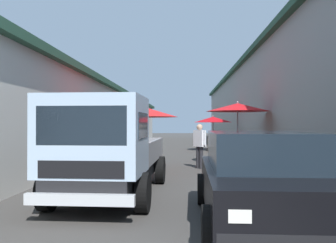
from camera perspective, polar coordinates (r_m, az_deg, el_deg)
The scene contains 11 objects.
ground at distance 14.86m, azimuth 1.76°, elevation -6.50°, with size 90.00×90.00×0.00m, color #3D3A38.
building_left_whitewash at distance 18.50m, azimuth -20.50°, elevation 0.43°, with size 49.80×7.50×3.66m.
building_right_concrete at distance 18.37m, azimuth 24.41°, elevation 2.83°, with size 49.80×7.50×5.19m.
fruit_stall_mid_lane at distance 20.56m, azimuth 7.37°, elevation -0.43°, with size 2.22×2.22×2.08m.
fruit_stall_far_right at distance 11.86m, azimuth -5.07°, elevation 0.99°, with size 2.81×2.81×2.31m.
fruit_stall_near_right at distance 13.95m, azimuth 11.23°, elevation 0.70°, with size 2.46×2.46×2.47m.
hatchback_car at distance 5.78m, azimuth 14.76°, elevation -8.78°, with size 3.95×1.99×1.45m.
delivery_truck at distance 7.08m, azimuth -10.31°, elevation -4.77°, with size 4.97×2.10×2.08m.
vendor_by_crates at distance 12.42m, azimuth 5.18°, elevation -3.53°, with size 0.50×0.44×1.57m.
vendor_in_shade at distance 13.84m, azimuth -6.60°, elevation -3.16°, with size 0.22×0.64×1.59m.
parked_scooter at distance 13.39m, azimuth -7.32°, elevation -5.24°, with size 1.66×0.59×1.14m.
Camera 1 is at (-1.27, -0.20, 1.58)m, focal length 37.34 mm.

